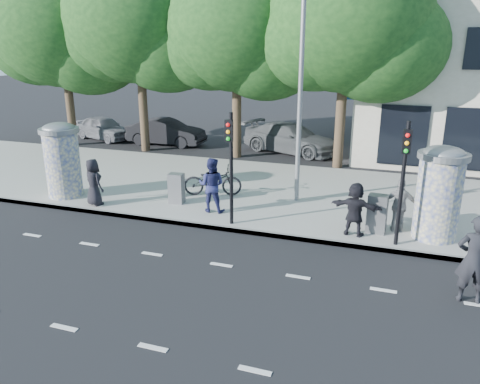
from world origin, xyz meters
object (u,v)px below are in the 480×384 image
(ped_e, at_px, (400,205))
(man_road, at_px, (474,260))
(traffic_pole_far, at_px, (403,172))
(ped_a, at_px, (94,182))
(ad_column_right, at_px, (439,191))
(bicycle, at_px, (213,181))
(traffic_pole_near, at_px, (231,158))
(ad_column_left, at_px, (62,158))
(car_right, at_px, (291,138))
(car_mid, at_px, (166,132))
(ped_f, at_px, (355,209))
(car_left, at_px, (104,128))
(ped_c, at_px, (212,185))
(street_lamp, at_px, (301,64))
(cabinet_right, at_px, (377,214))
(cabinet_left, at_px, (176,188))

(ped_e, distance_m, man_road, 3.67)
(traffic_pole_far, relative_size, ped_a, 2.13)
(ad_column_right, xyz_separation_m, bicycle, (-7.38, 1.54, -0.84))
(traffic_pole_near, xyz_separation_m, ped_a, (-4.99, 0.19, -1.28))
(ad_column_left, relative_size, bicycle, 1.27)
(ad_column_left, bearing_deg, car_right, 59.20)
(car_mid, xyz_separation_m, car_right, (6.94, 0.38, 0.03))
(ad_column_left, height_order, ped_a, ad_column_left)
(ped_f, distance_m, car_left, 18.43)
(bicycle, relative_size, car_left, 0.53)
(ad_column_right, bearing_deg, ped_c, -179.78)
(traffic_pole_near, relative_size, street_lamp, 0.42)
(man_road, xyz_separation_m, cabinet_right, (-2.15, 3.05, -0.29))
(street_lamp, bearing_deg, traffic_pole_near, -116.23)
(car_mid, bearing_deg, bicycle, -143.79)
(ad_column_left, xyz_separation_m, street_lamp, (8.00, 2.13, 3.26))
(car_mid, bearing_deg, ped_f, -132.68)
(man_road, bearing_deg, ad_column_right, -83.42)
(traffic_pole_near, relative_size, ped_e, 2.13)
(traffic_pole_near, distance_m, ped_a, 5.15)
(car_right, bearing_deg, ped_f, -138.88)
(traffic_pole_near, xyz_separation_m, bicycle, (-1.58, 2.45, -1.53))
(street_lamp, distance_m, car_mid, 12.38)
(ad_column_left, bearing_deg, cabinet_left, 7.59)
(cabinet_left, bearing_deg, car_mid, 116.56)
(car_right, bearing_deg, ped_a, 176.46)
(man_road, bearing_deg, street_lamp, -49.44)
(ad_column_right, bearing_deg, car_left, 151.11)
(ped_e, relative_size, cabinet_left, 1.53)
(cabinet_left, relative_size, car_left, 0.26)
(traffic_pole_near, bearing_deg, car_right, 93.26)
(ad_column_right, relative_size, traffic_pole_far, 0.78)
(car_left, distance_m, car_right, 11.10)
(ad_column_left, distance_m, ped_a, 1.79)
(ped_c, bearing_deg, ad_column_left, -2.89)
(ped_f, xyz_separation_m, man_road, (2.75, -2.62, 0.07))
(ad_column_left, height_order, ped_f, ad_column_left)
(ped_c, height_order, car_left, ped_c)
(street_lamp, distance_m, ped_c, 4.85)
(man_road, relative_size, bicycle, 0.97)
(street_lamp, relative_size, car_mid, 1.84)
(ped_f, bearing_deg, ad_column_left, 5.52)
(traffic_pole_near, height_order, ped_a, traffic_pole_near)
(ad_column_right, relative_size, ped_c, 1.48)
(cabinet_left, relative_size, car_right, 0.20)
(cabinet_right, bearing_deg, bicycle, 170.01)
(traffic_pole_far, bearing_deg, cabinet_right, 126.67)
(ped_c, bearing_deg, car_mid, -59.97)
(street_lamp, relative_size, ped_a, 5.01)
(bicycle, relative_size, cabinet_left, 2.00)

